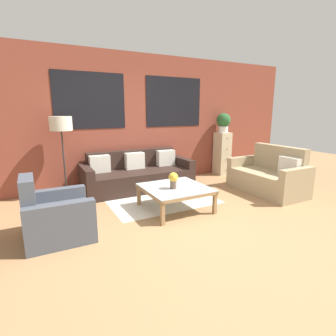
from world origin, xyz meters
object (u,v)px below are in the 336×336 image
at_px(armchair_corner, 56,217).
at_px(drawer_cabinet, 222,153).
at_px(potted_plant, 223,122).
at_px(couch_dark, 138,175).
at_px(settee_vintage, 269,177).
at_px(floor_lamp, 61,127).
at_px(flower_vase, 173,179).
at_px(coffee_table, 175,190).

distance_m(armchair_corner, drawer_cabinet, 4.50).
bearing_deg(drawer_cabinet, potted_plant, 90.00).
distance_m(couch_dark, settee_vintage, 2.67).
relative_size(couch_dark, floor_lamp, 1.49).
relative_size(potted_plant, flower_vase, 1.81).
height_order(floor_lamp, potted_plant, potted_plant).
height_order(armchair_corner, floor_lamp, floor_lamp).
relative_size(floor_lamp, flower_vase, 5.70).
distance_m(settee_vintage, drawer_cabinet, 1.69).
bearing_deg(floor_lamp, potted_plant, 2.34).
xyz_separation_m(drawer_cabinet, flower_vase, (-2.36, -1.69, 0.01)).
xyz_separation_m(settee_vintage, drawer_cabinet, (0.15, 1.67, 0.22)).
bearing_deg(drawer_cabinet, couch_dark, -174.58).
relative_size(couch_dark, armchair_corner, 2.69).
distance_m(couch_dark, coffee_table, 1.41).
bearing_deg(coffee_table, couch_dark, 94.88).
bearing_deg(drawer_cabinet, armchair_corner, -156.63).
height_order(couch_dark, settee_vintage, settee_vintage).
bearing_deg(armchair_corner, coffee_table, 4.72).
bearing_deg(drawer_cabinet, flower_vase, -144.27).
xyz_separation_m(settee_vintage, flower_vase, (-2.20, -0.03, 0.23)).
relative_size(armchair_corner, potted_plant, 1.75).
relative_size(armchair_corner, floor_lamp, 0.56).
relative_size(couch_dark, potted_plant, 4.71).
bearing_deg(armchair_corner, drawer_cabinet, 23.37).
bearing_deg(settee_vintage, flower_vase, -179.27).
relative_size(couch_dark, flower_vase, 8.51).
height_order(potted_plant, flower_vase, potted_plant).
bearing_deg(armchair_corner, floor_lamp, 79.02).
bearing_deg(floor_lamp, settee_vintage, -22.45).
relative_size(settee_vintage, drawer_cabinet, 1.39).
distance_m(armchair_corner, potted_plant, 4.61).
bearing_deg(settee_vintage, couch_dark, 147.43).
xyz_separation_m(couch_dark, flower_vase, (0.05, -1.47, 0.26)).
distance_m(armchair_corner, flower_vase, 1.79).
distance_m(couch_dark, potted_plant, 2.63).
height_order(settee_vintage, floor_lamp, floor_lamp).
height_order(settee_vintage, coffee_table, settee_vintage).
relative_size(coffee_table, floor_lamp, 0.66).
height_order(drawer_cabinet, flower_vase, drawer_cabinet).
xyz_separation_m(armchair_corner, flower_vase, (1.77, 0.09, 0.26)).
xyz_separation_m(coffee_table, potted_plant, (2.28, 1.63, 1.00)).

